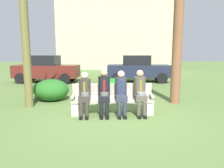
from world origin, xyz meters
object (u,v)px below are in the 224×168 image
(parked_car_near, at_px, (46,69))
(palm_tree_short, at_px, (180,0))
(seated_man_centerright, at_px, (121,91))
(parked_car_far, at_px, (138,69))
(shrub_far_lawn, at_px, (112,87))
(seated_man_centerleft, at_px, (104,90))
(building_backdrop, at_px, (116,21))
(park_bench, at_px, (113,99))
(shrub_near_bench, at_px, (45,89))
(seated_man_leftmost, at_px, (85,92))
(shrub_mid_lawn, at_px, (51,90))
(seated_man_rightmost, at_px, (140,90))

(parked_car_near, bearing_deg, palm_tree_short, -42.46)
(seated_man_centerright, relative_size, parked_car_far, 0.32)
(shrub_far_lawn, height_order, parked_car_far, parked_car_far)
(seated_man_centerleft, relative_size, shrub_far_lawn, 1.12)
(seated_man_centerleft, xyz_separation_m, building_backdrop, (1.71, 21.33, 5.28))
(park_bench, height_order, building_backdrop, building_backdrop)
(parked_car_near, bearing_deg, building_backdrop, 69.68)
(seated_man_centerleft, height_order, shrub_near_bench, seated_man_centerleft)
(seated_man_leftmost, bearing_deg, building_backdrop, 83.92)
(palm_tree_short, xyz_separation_m, shrub_mid_lawn, (-4.62, 0.55, -3.21))
(shrub_near_bench, bearing_deg, building_backdrop, 77.57)
(shrub_mid_lawn, bearing_deg, seated_man_rightmost, -32.47)
(shrub_near_bench, bearing_deg, shrub_mid_lawn, -57.90)
(seated_man_leftmost, distance_m, shrub_far_lawn, 3.03)
(seated_man_leftmost, relative_size, seated_man_rightmost, 0.96)
(seated_man_leftmost, relative_size, building_backdrop, 0.09)
(park_bench, xyz_separation_m, seated_man_centerright, (0.25, -0.13, 0.29))
(shrub_mid_lawn, relative_size, parked_car_far, 0.33)
(shrub_near_bench, xyz_separation_m, parked_car_near, (-1.15, 4.46, 0.50))
(parked_car_near, bearing_deg, seated_man_leftmost, -66.92)
(seated_man_leftmost, bearing_deg, shrub_far_lawn, 72.38)
(seated_man_rightmost, height_order, shrub_near_bench, seated_man_rightmost)
(seated_man_leftmost, distance_m, palm_tree_short, 4.53)
(seated_man_leftmost, xyz_separation_m, parked_car_far, (2.77, 7.07, 0.13))
(seated_man_centerleft, distance_m, parked_car_far, 7.40)
(parked_car_near, relative_size, building_backdrop, 0.28)
(park_bench, distance_m, seated_man_centerright, 0.40)
(shrub_near_bench, bearing_deg, parked_car_far, 43.96)
(shrub_near_bench, height_order, shrub_far_lawn, shrub_far_lawn)
(shrub_far_lawn, bearing_deg, shrub_mid_lawn, -158.88)
(seated_man_rightmost, relative_size, shrub_near_bench, 1.24)
(shrub_near_bench, distance_m, parked_car_near, 4.63)
(seated_man_centerleft, distance_m, shrub_near_bench, 3.57)
(palm_tree_short, bearing_deg, seated_man_centerleft, -151.87)
(seated_man_leftmost, distance_m, parked_car_near, 7.68)
(shrub_mid_lawn, xyz_separation_m, parked_car_near, (-1.56, 5.11, 0.43))
(shrub_mid_lawn, bearing_deg, seated_man_leftmost, -53.48)
(park_bench, bearing_deg, palm_tree_short, 28.14)
(palm_tree_short, xyz_separation_m, parked_car_near, (-6.19, 5.66, -2.78))
(palm_tree_short, distance_m, parked_car_far, 6.33)
(palm_tree_short, xyz_separation_m, building_backdrop, (-0.90, 19.93, 2.40))
(seated_man_centerleft, xyz_separation_m, parked_car_far, (2.21, 7.06, 0.10))
(seated_man_centerright, distance_m, building_backdrop, 22.01)
(palm_tree_short, height_order, shrub_far_lawn, palm_tree_short)
(seated_man_leftmost, relative_size, parked_car_near, 0.31)
(seated_man_centerleft, bearing_deg, building_backdrop, 85.42)
(palm_tree_short, relative_size, shrub_mid_lawn, 3.93)
(palm_tree_short, bearing_deg, shrub_near_bench, 166.56)
(park_bench, bearing_deg, shrub_mid_lawn, 141.22)
(seated_man_centerright, distance_m, parked_car_far, 7.27)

